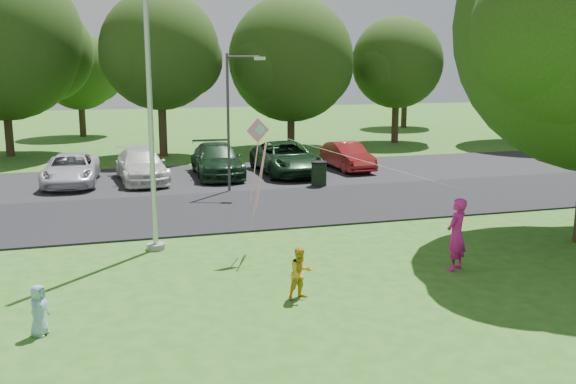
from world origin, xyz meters
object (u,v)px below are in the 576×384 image
object	(u,v)px
street_lamp	(233,110)
kite	(261,147)
flagpole	(149,96)
child_blue	(39,310)
child_yellow	(301,273)
trash_can	(319,174)
woman	(456,234)

from	to	relation	value
street_lamp	kite	size ratio (longest dim) A/B	1.16
flagpole	child_blue	world-z (taller)	flagpole
child_blue	street_lamp	bearing A→B (deg)	0.27
child_blue	flagpole	bearing A→B (deg)	0.60
flagpole	kite	bearing A→B (deg)	-23.33
flagpole	street_lamp	xyz separation A→B (m)	(3.65, 7.09, -0.94)
kite	flagpole	bearing A→B (deg)	147.28
flagpole	kite	size ratio (longest dim) A/B	2.16
street_lamp	child_yellow	world-z (taller)	street_lamp
street_lamp	child_blue	distance (m)	13.96
child_blue	trash_can	bearing A→B (deg)	-11.11
street_lamp	woman	world-z (taller)	street_lamp
street_lamp	woman	bearing A→B (deg)	-50.79
street_lamp	flagpole	bearing A→B (deg)	-94.70
woman	child_blue	world-z (taller)	woman
kite	child_blue	bearing A→B (deg)	-152.58
flagpole	street_lamp	distance (m)	8.03
child_yellow	flagpole	bearing A→B (deg)	103.27
kite	child_yellow	bearing A→B (deg)	-99.43
trash_can	woman	size ratio (longest dim) A/B	0.58
flagpole	child_yellow	distance (m)	6.47
street_lamp	kite	xyz separation A→B (m)	(-0.95, -8.26, -0.35)
street_lamp	trash_can	distance (m)	4.45
trash_can	street_lamp	bearing A→B (deg)	-178.10
trash_can	flagpole	bearing A→B (deg)	-134.90
street_lamp	woman	distance (m)	11.67
trash_can	kite	size ratio (longest dim) A/B	0.23
flagpole	trash_can	world-z (taller)	flagpole
child_yellow	kite	xyz separation A→B (m)	(0.00, 3.49, 2.29)
trash_can	child_yellow	xyz separation A→B (m)	(-4.49, -11.86, 0.04)
kite	trash_can	bearing A→B (deg)	52.44
flagpole	kite	xyz separation A→B (m)	(2.70, -1.17, -1.30)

